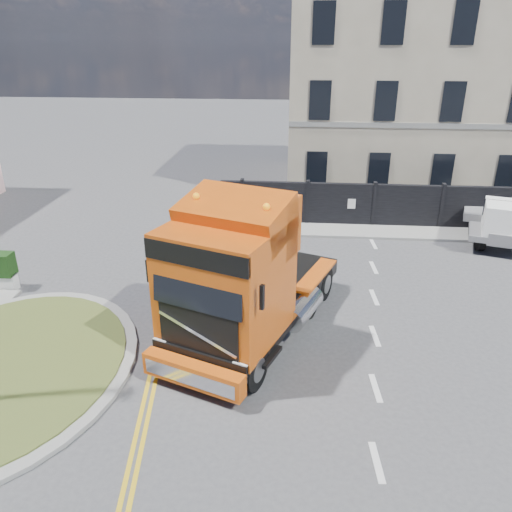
# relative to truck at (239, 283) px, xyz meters

# --- Properties ---
(ground) EXTENTS (120.00, 120.00, 0.00)m
(ground) POSITION_rel_truck_xyz_m (0.92, 1.16, -1.94)
(ground) COLOR #424244
(ground) RESTS_ON ground
(traffic_island) EXTENTS (6.80, 6.80, 0.17)m
(traffic_island) POSITION_rel_truck_xyz_m (-6.08, -1.84, -1.86)
(traffic_island) COLOR gray
(traffic_island) RESTS_ON ground
(hoarding_fence) EXTENTS (18.80, 0.25, 2.00)m
(hoarding_fence) POSITION_rel_truck_xyz_m (7.47, 10.16, -0.94)
(hoarding_fence) COLOR black
(hoarding_fence) RESTS_ON ground
(georgian_building) EXTENTS (12.30, 10.30, 12.80)m
(georgian_building) POSITION_rel_truck_xyz_m (6.92, 17.66, 3.83)
(georgian_building) COLOR beige
(georgian_building) RESTS_ON ground
(pavement_far) EXTENTS (20.00, 1.60, 0.12)m
(pavement_far) POSITION_rel_truck_xyz_m (6.92, 9.26, -1.88)
(pavement_far) COLOR gray
(pavement_far) RESTS_ON ground
(truck) EXTENTS (5.11, 7.72, 4.34)m
(truck) POSITION_rel_truck_xyz_m (0.00, 0.00, 0.00)
(truck) COLOR black
(truck) RESTS_ON ground
(flatbed_pickup) EXTENTS (3.22, 5.22, 2.01)m
(flatbed_pickup) POSITION_rel_truck_xyz_m (9.91, 8.23, -0.86)
(flatbed_pickup) COLOR slate
(flatbed_pickup) RESTS_ON ground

